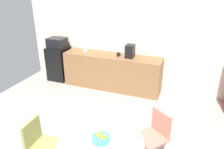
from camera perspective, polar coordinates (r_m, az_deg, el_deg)
name	(u,v)px	position (r m, az deg, el deg)	size (l,w,h in m)	color
wall_back	(134,38)	(5.72, 5.73, 9.25)	(6.00, 0.10, 2.60)	silver
counter_block	(112,72)	(5.80, 0.04, 0.73)	(2.53, 0.60, 0.90)	brown
mini_fridge	(59,63)	(6.51, -13.41, 2.83)	(0.54, 0.54, 0.94)	black
microwave	(57,43)	(6.33, -13.91, 7.93)	(0.48, 0.38, 0.26)	black
chair_coral	(156,131)	(3.60, 11.23, -13.98)	(0.59, 0.59, 0.83)	silver
chair_olive	(38,140)	(3.53, -18.39, -15.63)	(0.44, 0.44, 0.83)	silver
fruit_bowl	(101,138)	(2.99, -2.87, -15.90)	(0.24, 0.24, 0.11)	teal
mug_white	(85,50)	(5.92, -6.91, 6.16)	(0.13, 0.08, 0.09)	white
mug_green	(118,54)	(5.56, 1.66, 5.19)	(0.13, 0.08, 0.09)	black
coffee_maker	(130,51)	(5.46, 4.62, 5.99)	(0.20, 0.24, 0.32)	black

